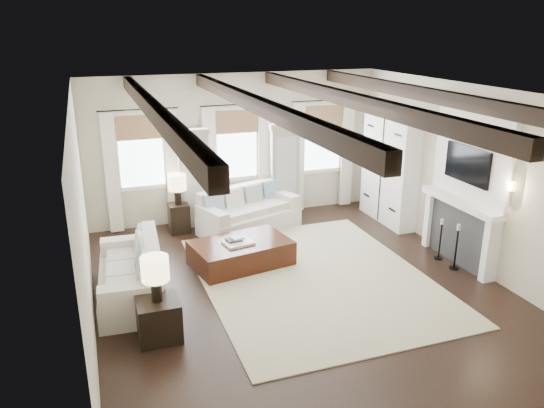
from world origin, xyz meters
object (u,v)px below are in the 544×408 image
object	(u,v)px
sofa_back	(248,213)
side_table_back	(179,218)
ottoman	(241,253)
side_table_front	(159,319)
sofa_left	(135,276)

from	to	relation	value
sofa_back	side_table_back	bearing A→B (deg)	166.86
ottoman	side_table_front	size ratio (longest dim) A/B	2.97
side_table_front	sofa_back	bearing A→B (deg)	56.40
sofa_left	ottoman	bearing A→B (deg)	17.33
sofa_left	side_table_back	bearing A→B (deg)	65.81
side_table_front	side_table_back	world-z (taller)	side_table_back
sofa_back	ottoman	size ratio (longest dim) A/B	1.34
sofa_back	ottoman	world-z (taller)	sofa_back
side_table_back	ottoman	bearing A→B (deg)	-68.90
sofa_back	side_table_front	world-z (taller)	sofa_back
sofa_back	side_table_front	bearing A→B (deg)	-123.60
ottoman	side_table_back	world-z (taller)	side_table_back
side_table_front	sofa_left	bearing A→B (deg)	98.18
sofa_back	sofa_left	world-z (taller)	sofa_left
sofa_back	sofa_left	bearing A→B (deg)	-138.57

